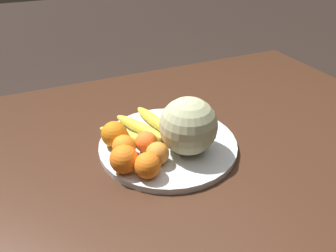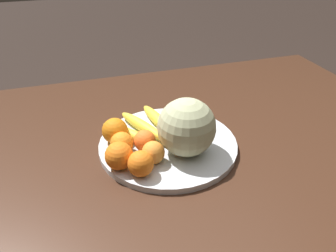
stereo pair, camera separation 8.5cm
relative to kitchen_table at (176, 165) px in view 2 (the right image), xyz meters
name	(u,v)px [view 2 (the right image)]	position (x,y,z in m)	size (l,w,h in m)	color
kitchen_table	(176,165)	(0.00, 0.00, 0.00)	(1.50, 0.99, 0.71)	#3D2316
fruit_bowl	(168,144)	(0.03, 0.02, 0.09)	(0.37, 0.37, 0.02)	silver
melon	(187,127)	(0.00, 0.07, 0.18)	(0.15, 0.15, 0.15)	#B2B789
banana_bunch	(144,126)	(0.08, -0.05, 0.12)	(0.20, 0.21, 0.03)	#473819
orange_front_left	(119,156)	(0.17, 0.09, 0.14)	(0.07, 0.07, 0.07)	orange
orange_front_right	(122,143)	(0.16, 0.03, 0.13)	(0.06, 0.06, 0.06)	orange
orange_mid_center	(141,164)	(0.13, 0.13, 0.13)	(0.06, 0.06, 0.06)	orange
orange_back_left	(145,141)	(0.10, 0.03, 0.13)	(0.06, 0.06, 0.06)	orange
orange_back_right	(115,131)	(0.16, -0.02, 0.14)	(0.07, 0.07, 0.07)	orange
orange_top_small	(153,153)	(0.09, 0.09, 0.13)	(0.06, 0.06, 0.06)	orange
produce_tag	(136,156)	(0.13, 0.06, 0.10)	(0.07, 0.07, 0.00)	white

